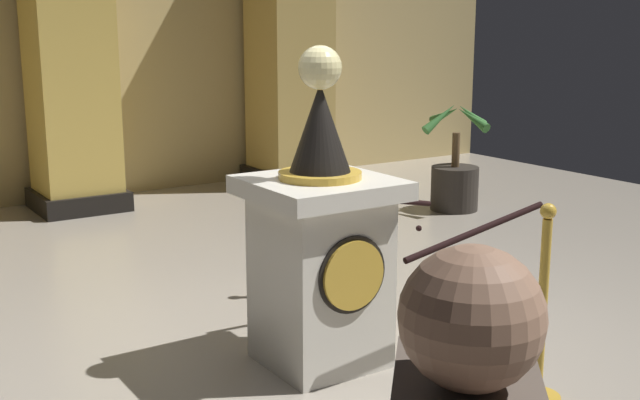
% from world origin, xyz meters
% --- Properties ---
extents(ground_plane, '(12.13, 12.13, 0.00)m').
position_xyz_m(ground_plane, '(0.00, 0.00, 0.00)').
color(ground_plane, '#9E9384').
extents(back_wall, '(12.13, 0.16, 3.49)m').
position_xyz_m(back_wall, '(0.00, 5.16, 1.74)').
color(back_wall, tan).
rests_on(back_wall, ground_plane).
extents(pedestal_clock, '(0.76, 0.76, 1.78)m').
position_xyz_m(pedestal_clock, '(-0.03, -0.09, 0.68)').
color(pedestal_clock, silver).
rests_on(pedestal_clock, ground_plane).
extents(stanchion_near, '(0.24, 0.24, 1.04)m').
position_xyz_m(stanchion_near, '(0.63, -1.11, 0.36)').
color(stanchion_near, gold).
rests_on(stanchion_near, ground_plane).
extents(stanchion_far, '(0.24, 0.24, 1.00)m').
position_xyz_m(stanchion_far, '(0.66, 0.85, 0.35)').
color(stanchion_far, gold).
rests_on(stanchion_far, ground_plane).
extents(velvet_rope, '(1.00, 1.03, 0.22)m').
position_xyz_m(velvet_rope, '(0.65, -0.13, 0.79)').
color(velvet_rope, black).
extents(column_right, '(0.95, 0.95, 3.35)m').
position_xyz_m(column_right, '(2.59, 4.57, 1.66)').
color(column_right, black).
rests_on(column_right, ground_plane).
extents(column_centre_rear, '(0.92, 0.92, 3.35)m').
position_xyz_m(column_centre_rear, '(0.00, 4.57, 1.66)').
color(column_centre_rear, black).
rests_on(column_centre_rear, ground_plane).
extents(potted_palm_right, '(0.84, 0.85, 1.14)m').
position_xyz_m(potted_palm_right, '(3.26, 2.38, 0.33)').
color(potted_palm_right, '#2D2823').
rests_on(potted_palm_right, ground_plane).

